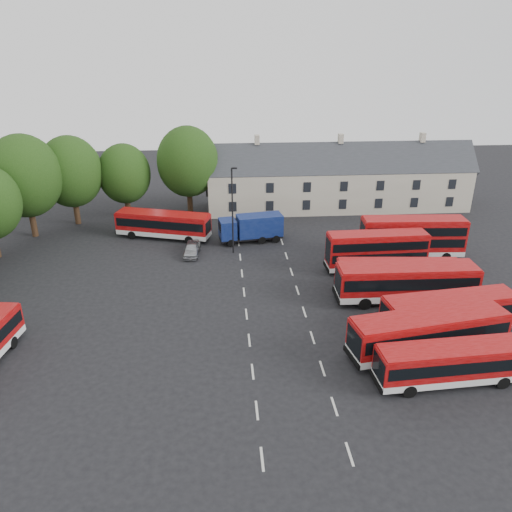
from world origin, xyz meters
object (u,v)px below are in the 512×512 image
object	(u,v)px
bus_dd_south	(377,249)
box_truck	(252,227)
silver_car	(192,249)
bus_row_a	(452,361)
lamppost	(233,209)

from	to	relation	value
bus_dd_south	box_truck	size ratio (longest dim) A/B	1.34
box_truck	silver_car	bearing A→B (deg)	-162.85
bus_row_a	box_truck	size ratio (longest dim) A/B	1.40
bus_row_a	lamppost	size ratio (longest dim) A/B	1.10
silver_car	lamppost	distance (m)	6.29
bus_row_a	bus_dd_south	xyz separation A→B (m)	(0.14, 17.91, 0.56)
bus_row_a	silver_car	world-z (taller)	bus_row_a
bus_dd_south	lamppost	world-z (taller)	lamppost
bus_dd_south	lamppost	size ratio (longest dim) A/B	1.05
bus_row_a	bus_dd_south	distance (m)	17.92
bus_dd_south	silver_car	distance (m)	19.44
bus_dd_south	lamppost	xyz separation A→B (m)	(-14.13, 5.58, 2.75)
bus_row_a	silver_car	bearing A→B (deg)	124.90
lamppost	box_truck	bearing A→B (deg)	54.32
box_truck	lamppost	bearing A→B (deg)	-135.12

